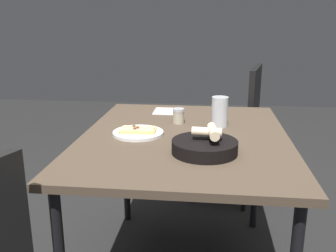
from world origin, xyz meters
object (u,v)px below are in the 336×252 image
Objects in this scene: pepper_shaker at (178,117)px; chair_near at (237,127)px; pizza_plate at (138,132)px; dining_table at (185,148)px; beer_glass at (220,113)px; bread_basket at (205,145)px.

chair_near is (0.74, -0.34, -0.26)m from pepper_shaker.
pepper_shaker is (0.21, -0.16, 0.02)m from pizza_plate.
dining_table is 0.22m from pizza_plate.
beer_glass is at bearing 169.57° from chair_near.
chair_near reaches higher than dining_table.
pizza_plate is at bearing 55.41° from bread_basket.
beer_glass is at bearing -63.95° from pizza_plate.
beer_glass is 0.21m from pepper_shaker.
bread_basket is 0.40m from beer_glass.
pizza_plate is 0.37m from bread_basket.
dining_table is 0.27m from bread_basket.
pizza_plate reaches higher than dining_table.
dining_table is 1.23× the size of chair_near.
bread_basket reaches higher than pepper_shaker.
dining_table is at bearing 162.18° from chair_near.
pepper_shaker is at bearing 13.58° from dining_table.
pizza_plate is 0.89× the size of bread_basket.
beer_glass reaches higher than dining_table.
pizza_plate is 0.24× the size of chair_near.
pepper_shaker reaches higher than pizza_plate.
dining_table is 0.26m from beer_glass.
dining_table is 0.99m from chair_near.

